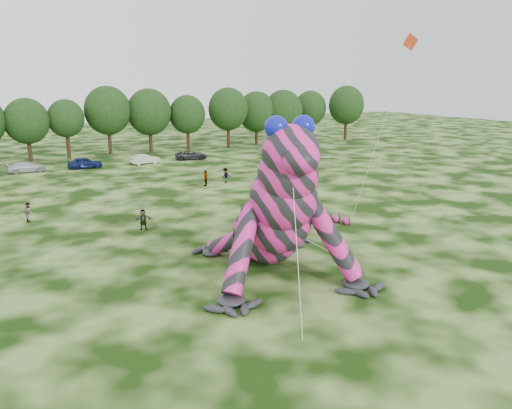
{
  "coord_description": "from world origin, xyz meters",
  "views": [
    {
      "loc": [
        -9.43,
        -20.57,
        11.46
      ],
      "look_at": [
        4.62,
        5.47,
        4.0
      ],
      "focal_mm": 35.0,
      "sensor_mm": 36.0,
      "label": 1
    }
  ],
  "objects": [
    {
      "name": "spectator_3",
      "position": [
        11.29,
        29.5,
        0.88
      ],
      "size": [
        0.99,
        1.07,
        1.77
      ],
      "primitive_type": "imported",
      "rotation": [
        0.0,
        0.0,
        4.02
      ],
      "color": "gray",
      "rests_on": "ground"
    },
    {
      "name": "spectator_5",
      "position": [
        0.58,
        16.53,
        0.82
      ],
      "size": [
        1.59,
        0.89,
        1.64
      ],
      "primitive_type": "imported",
      "rotation": [
        0.0,
        0.0,
        6.0
      ],
      "color": "gray",
      "rests_on": "ground"
    },
    {
      "name": "car_6",
      "position": [
        16.71,
        47.83,
        0.65
      ],
      "size": [
        4.97,
        2.88,
        1.3
      ],
      "primitive_type": "imported",
      "rotation": [
        0.0,
        0.0,
        1.41
      ],
      "color": "#262629",
      "rests_on": "ground"
    },
    {
      "name": "tree_12",
      "position": [
        20.01,
        57.74,
        4.49
      ],
      "size": [
        5.99,
        5.39,
        8.97
      ],
      "primitive_type": null,
      "color": "black",
      "rests_on": "ground"
    },
    {
      "name": "spectator_2",
      "position": [
        13.95,
        30.07,
        0.85
      ],
      "size": [
        1.26,
        1.07,
        1.7
      ],
      "primitive_type": "imported",
      "rotation": [
        0.0,
        0.0,
        3.63
      ],
      "color": "gray",
      "rests_on": "ground"
    },
    {
      "name": "flying_kite",
      "position": [
        18.03,
        7.41,
        13.11
      ],
      "size": [
        3.49,
        3.01,
        14.87
      ],
      "color": "red",
      "rests_on": "ground"
    },
    {
      "name": "tree_8",
      "position": [
        -4.22,
        56.99,
        4.47
      ],
      "size": [
        6.14,
        5.53,
        8.94
      ],
      "primitive_type": null,
      "color": "black",
      "rests_on": "ground"
    },
    {
      "name": "tree_17",
      "position": [
        51.95,
        56.66,
        5.15
      ],
      "size": [
        6.98,
        6.28,
        10.3
      ],
      "primitive_type": null,
      "color": "black",
      "rests_on": "ground"
    },
    {
      "name": "tree_14",
      "position": [
        33.46,
        58.72,
        4.7
      ],
      "size": [
        6.82,
        6.14,
        9.4
      ],
      "primitive_type": null,
      "color": "black",
      "rests_on": "ground"
    },
    {
      "name": "tree_16",
      "position": [
        45.45,
        59.37,
        4.69
      ],
      "size": [
        6.26,
        5.63,
        9.37
      ],
      "primitive_type": null,
      "color": "black",
      "rests_on": "ground"
    },
    {
      "name": "tree_11",
      "position": [
        13.79,
        58.2,
        5.03
      ],
      "size": [
        7.01,
        6.31,
        10.07
      ],
      "primitive_type": null,
      "color": "black",
      "rests_on": "ground"
    },
    {
      "name": "car_3",
      "position": [
        -5.5,
        47.98,
        0.68
      ],
      "size": [
        4.85,
        2.43,
        1.35
      ],
      "primitive_type": "imported",
      "rotation": [
        0.0,
        0.0,
        1.69
      ],
      "color": "#AFB5B8",
      "rests_on": "ground"
    },
    {
      "name": "ground",
      "position": [
        0.0,
        0.0,
        0.0
      ],
      "size": [
        240.0,
        240.0,
        0.0
      ],
      "primitive_type": "plane",
      "color": "#16330A",
      "rests_on": "ground"
    },
    {
      "name": "car_4",
      "position": [
        1.58,
        47.34,
        0.75
      ],
      "size": [
        4.49,
        1.96,
        1.51
      ],
      "primitive_type": "imported",
      "rotation": [
        0.0,
        0.0,
        1.53
      ],
      "color": "#0E1848",
      "rests_on": "ground"
    },
    {
      "name": "car_7",
      "position": [
        29.72,
        46.62,
        0.64
      ],
      "size": [
        4.66,
        2.49,
        1.29
      ],
      "primitive_type": "imported",
      "rotation": [
        0.0,
        0.0,
        1.41
      ],
      "color": "silver",
      "rests_on": "ground"
    },
    {
      "name": "tree_9",
      "position": [
        1.06,
        57.35,
        4.34
      ],
      "size": [
        5.27,
        4.74,
        8.68
      ],
      "primitive_type": null,
      "color": "black",
      "rests_on": "ground"
    },
    {
      "name": "inflatable_gecko",
      "position": [
        5.65,
        6.47,
        4.83
      ],
      "size": [
        19.71,
        22.1,
        9.65
      ],
      "primitive_type": null,
      "rotation": [
        0.0,
        0.0,
        -0.2
      ],
      "color": "#DF248C",
      "rests_on": "ground"
    },
    {
      "name": "tree_13",
      "position": [
        27.13,
        57.13,
        5.06
      ],
      "size": [
        6.83,
        6.15,
        10.13
      ],
      "primitive_type": null,
      "color": "black",
      "rests_on": "ground"
    },
    {
      "name": "spectator_1",
      "position": [
        -7.08,
        23.27,
        0.82
      ],
      "size": [
        0.7,
        0.85,
        1.63
      ],
      "primitive_type": "imported",
      "rotation": [
        0.0,
        0.0,
        1.47
      ],
      "color": "gray",
      "rests_on": "ground"
    },
    {
      "name": "tree_10",
      "position": [
        7.4,
        58.58,
        5.25
      ],
      "size": [
        7.09,
        6.38,
        10.5
      ],
      "primitive_type": null,
      "color": "black",
      "rests_on": "ground"
    },
    {
      "name": "car_5",
      "position": [
        9.63,
        47.18,
        0.67
      ],
      "size": [
        4.23,
        1.87,
        1.35
      ],
      "primitive_type": "imported",
      "rotation": [
        0.0,
        0.0,
        1.68
      ],
      "color": "beige",
      "rests_on": "ground"
    },
    {
      "name": "tree_15",
      "position": [
        38.47,
        57.77,
        4.82
      ],
      "size": [
        7.17,
        6.45,
        9.63
      ],
      "primitive_type": null,
      "color": "black",
      "rests_on": "ground"
    }
  ]
}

